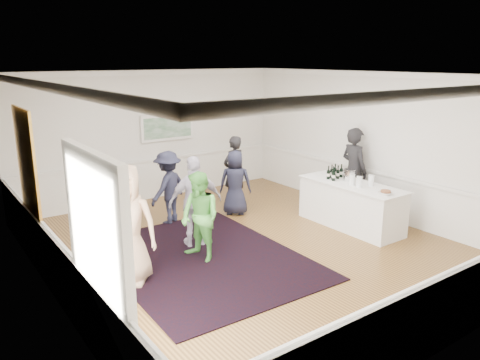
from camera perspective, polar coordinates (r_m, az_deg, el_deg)
floor at (r=8.96m, az=0.91°, el=-8.12°), size 8.00×8.00×0.00m
ceiling at (r=8.27m, az=1.01°, el=12.78°), size 7.00×8.00×0.02m
wall_left at (r=7.05m, az=-22.61°, el=-1.90°), size 0.02×8.00×3.20m
wall_right at (r=10.88m, az=15.99°, el=4.19°), size 0.02×8.00×3.20m
wall_back at (r=11.87m, az=-10.64°, el=5.34°), size 7.00×0.02×3.20m
wall_front at (r=5.89m, az=24.87°, el=-5.30°), size 7.00×0.02×3.20m
wainscoting at (r=8.78m, az=0.93°, el=-5.12°), size 7.00×8.00×1.00m
mirror at (r=8.25m, az=-24.53°, el=1.63°), size 0.05×1.25×1.85m
doorway at (r=5.37m, az=-17.06°, el=-8.49°), size 0.10×1.78×2.56m
landscape_painting at (r=11.97m, az=-8.82°, el=6.37°), size 1.44×0.06×0.66m
area_rug at (r=8.46m, az=-4.54°, el=-9.53°), size 3.21×4.17×0.02m
serving_table at (r=10.13m, az=13.35°, el=-2.96°), size 0.88×2.33×0.94m
bartender at (r=10.95m, az=13.69°, el=1.11°), size 0.53×0.75×1.97m
guest_tan at (r=7.48m, az=-13.65°, el=-5.34°), size 1.13×1.06×1.93m
guest_green at (r=8.18m, az=-4.91°, el=-4.51°), size 0.73×0.86×1.58m
guest_lilac at (r=8.78m, az=-5.46°, el=-2.65°), size 1.09×0.65×1.74m
guest_dark_a at (r=10.11m, az=-8.75°, el=-0.90°), size 1.17×0.97×1.58m
guest_dark_b at (r=11.15m, az=-0.76°, el=1.07°), size 0.68×0.51×1.70m
guest_navy at (r=10.57m, az=-0.58°, el=-0.32°), size 0.86×0.81×1.48m
wine_bottles at (r=10.28m, az=11.45°, el=1.01°), size 0.44×0.29×0.31m
juice_pitchers at (r=9.80m, az=14.52°, el=-0.04°), size 0.42×0.38×0.24m
ice_bucket at (r=10.16m, az=13.13°, el=0.53°), size 0.26×0.26×0.25m
nut_bowl at (r=9.36m, az=17.32°, el=-1.46°), size 0.26×0.26×0.07m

